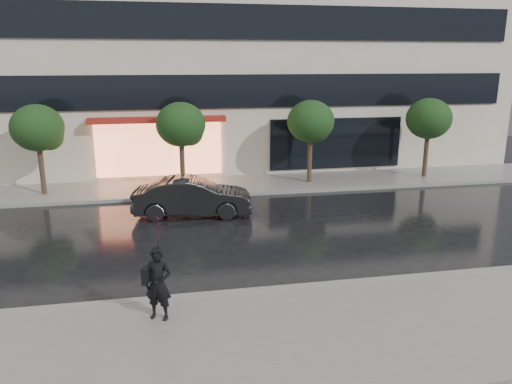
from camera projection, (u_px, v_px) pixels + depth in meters
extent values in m
plane|color=black|center=(310.00, 273.00, 13.93)|extent=(120.00, 120.00, 0.00)
cube|color=slate|center=(354.00, 331.00, 10.84)|extent=(60.00, 4.50, 0.12)
cube|color=slate|center=(247.00, 184.00, 23.65)|extent=(60.00, 3.50, 0.12)
cube|color=gray|center=(321.00, 286.00, 12.97)|extent=(60.00, 0.25, 0.14)
cube|color=gray|center=(254.00, 193.00, 21.98)|extent=(60.00, 0.25, 0.14)
cube|color=beige|center=(223.00, 2.00, 28.71)|extent=(30.00, 12.00, 18.00)
cube|color=black|center=(240.00, 91.00, 24.16)|extent=(28.00, 0.12, 1.60)
cube|color=black|center=(240.00, 22.00, 23.34)|extent=(28.00, 0.12, 1.60)
cube|color=#FF8C59|center=(159.00, 149.00, 24.10)|extent=(6.00, 0.10, 2.60)
cube|color=maroon|center=(158.00, 120.00, 23.42)|extent=(6.40, 0.70, 0.25)
cube|color=black|center=(336.00, 143.00, 25.78)|extent=(7.00, 0.10, 2.60)
cube|color=#4C4C54|center=(506.00, 33.00, 43.24)|extent=(12.00, 12.00, 16.00)
cylinder|color=#33261C|center=(42.00, 172.00, 21.49)|extent=(0.22, 0.22, 2.20)
ellipsoid|color=#143314|center=(37.00, 128.00, 21.00)|extent=(2.20, 2.20, 1.98)
sphere|color=#143314|center=(49.00, 136.00, 21.37)|extent=(1.20, 1.20, 1.20)
cylinder|color=#33261C|center=(182.00, 166.00, 22.59)|extent=(0.22, 0.22, 2.20)
ellipsoid|color=#143314|center=(181.00, 124.00, 22.10)|extent=(2.20, 2.20, 1.98)
sphere|color=#143314|center=(190.00, 133.00, 22.47)|extent=(1.20, 1.20, 1.20)
cylinder|color=#33261C|center=(310.00, 161.00, 23.69)|extent=(0.22, 0.22, 2.20)
ellipsoid|color=#143314|center=(311.00, 121.00, 23.21)|extent=(2.20, 2.20, 1.98)
sphere|color=#143314|center=(317.00, 129.00, 23.57)|extent=(1.20, 1.20, 1.20)
cylinder|color=#33261C|center=(425.00, 157.00, 24.80)|extent=(0.22, 0.22, 2.20)
ellipsoid|color=#143314|center=(429.00, 119.00, 24.31)|extent=(2.20, 2.20, 1.98)
sphere|color=#143314|center=(433.00, 126.00, 24.68)|extent=(1.20, 1.20, 1.20)
imported|color=black|center=(193.00, 197.00, 18.92)|extent=(4.61, 2.08, 1.47)
imported|color=black|center=(158.00, 284.00, 11.05)|extent=(0.73, 0.62, 1.70)
imported|color=#380A20|center=(158.00, 236.00, 10.75)|extent=(1.27, 1.28, 0.88)
cylinder|color=black|center=(159.00, 258.00, 10.88)|extent=(0.02, 0.02, 0.85)
cube|color=black|center=(146.00, 275.00, 10.99)|extent=(0.23, 0.34, 0.36)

